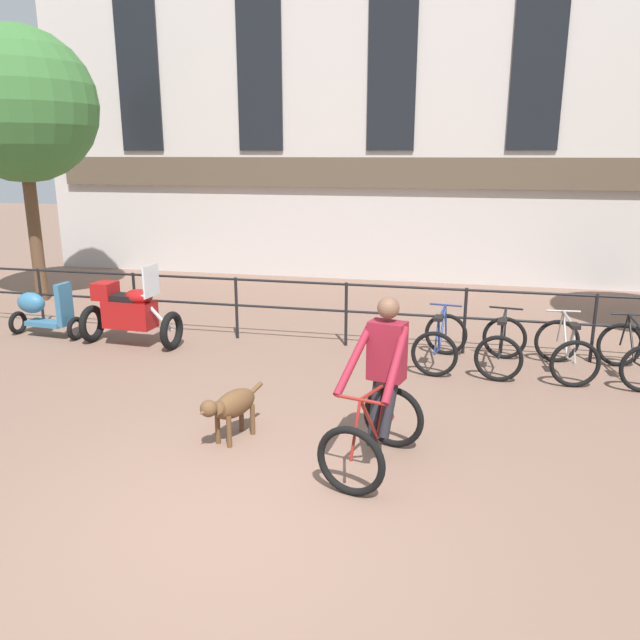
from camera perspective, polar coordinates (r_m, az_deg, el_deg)
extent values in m
plane|color=#7A5B4C|center=(5.64, -7.83, -17.87)|extent=(60.00, 60.00, 0.00)
cylinder|color=black|center=(12.38, -24.16, 1.92)|extent=(0.05, 0.05, 1.05)
cylinder|color=black|center=(11.36, -16.55, 1.55)|extent=(0.05, 0.05, 1.05)
cylinder|color=black|center=(10.58, -7.64, 1.08)|extent=(0.05, 0.05, 1.05)
cylinder|color=black|center=(10.09, 2.40, 0.52)|extent=(0.05, 0.05, 1.05)
cylinder|color=black|center=(9.94, 13.09, -0.10)|extent=(0.05, 0.05, 1.05)
cylinder|color=black|center=(10.14, 23.73, -0.71)|extent=(0.05, 0.05, 1.05)
cylinder|color=black|center=(9.98, 2.43, 3.27)|extent=(15.00, 0.04, 0.04)
cylinder|color=black|center=(10.08, 2.40, 0.81)|extent=(15.00, 0.04, 0.04)
cube|color=beige|center=(15.74, 6.87, 24.80)|extent=(18.00, 0.60, 11.49)
cube|color=brown|center=(15.16, 6.34, 13.24)|extent=(17.10, 0.12, 0.70)
cube|color=black|center=(17.41, -16.64, 25.29)|extent=(1.10, 0.06, 6.44)
cube|color=black|center=(16.19, -5.69, 26.62)|extent=(1.10, 0.06, 6.44)
torus|color=black|center=(5.82, 2.82, -12.77)|extent=(0.68, 0.23, 0.68)
torus|color=black|center=(6.74, 6.71, -8.80)|extent=(0.68, 0.23, 0.68)
cylinder|color=maroon|center=(6.07, 4.53, -9.07)|extent=(0.15, 0.48, 0.60)
cylinder|color=maroon|center=(6.37, 5.68, -8.25)|extent=(0.09, 0.23, 0.52)
cylinder|color=maroon|center=(6.06, 4.94, -6.52)|extent=(0.20, 0.65, 0.10)
cylinder|color=maroon|center=(6.56, 6.02, -9.71)|extent=(0.14, 0.44, 0.08)
cylinder|color=maroon|center=(6.55, 6.40, -7.35)|extent=(0.09, 0.26, 0.47)
cylinder|color=maroon|center=(5.78, 3.26, -10.04)|extent=(0.08, 0.23, 0.54)
cylinder|color=maroon|center=(5.76, 3.70, -7.29)|extent=(0.47, 0.15, 0.03)
cube|color=black|center=(6.35, 6.07, -5.65)|extent=(0.18, 0.26, 0.05)
cube|color=maroon|center=(6.24, 6.15, -2.81)|extent=(0.40, 0.30, 0.60)
sphere|color=brown|center=(6.12, 6.27, 1.11)|extent=(0.22, 0.22, 0.22)
cylinder|color=maroon|center=(6.03, 3.16, -3.53)|extent=(0.31, 0.70, 0.60)
cylinder|color=maroon|center=(5.88, 6.91, -4.10)|extent=(0.19, 0.72, 0.60)
cylinder|color=black|center=(6.40, 5.08, -8.36)|extent=(0.15, 0.32, 0.69)
cylinder|color=black|center=(6.33, 6.28, -8.07)|extent=(0.21, 0.32, 0.58)
ellipsoid|color=brown|center=(6.91, -7.81, -7.58)|extent=(0.46, 0.66, 0.30)
cylinder|color=brown|center=(6.73, -9.20, -8.03)|extent=(0.21, 0.21, 0.18)
sphere|color=brown|center=(6.61, -10.15, -7.97)|extent=(0.18, 0.18, 0.18)
cone|color=brown|center=(6.56, -10.64, -8.31)|extent=(0.13, 0.14, 0.10)
cylinder|color=brown|center=(7.14, -5.89, -6.23)|extent=(0.12, 0.20, 0.11)
cylinder|color=brown|center=(6.92, -9.34, -9.72)|extent=(0.06, 0.06, 0.35)
cylinder|color=brown|center=(6.82, -8.31, -10.08)|extent=(0.06, 0.06, 0.35)
cylinder|color=brown|center=(7.18, -7.21, -8.70)|extent=(0.06, 0.06, 0.35)
cylinder|color=brown|center=(7.08, -6.19, -9.02)|extent=(0.06, 0.06, 0.35)
torus|color=black|center=(10.22, -13.40, -0.95)|extent=(0.16, 0.63, 0.62)
torus|color=black|center=(11.02, -20.12, -0.32)|extent=(0.16, 0.63, 0.62)
cube|color=maroon|center=(10.55, -16.98, 0.53)|extent=(0.84, 0.45, 0.44)
ellipsoid|color=maroon|center=(10.38, -16.26, 2.06)|extent=(0.50, 0.35, 0.24)
cube|color=black|center=(10.54, -17.55, 1.99)|extent=(0.58, 0.33, 0.10)
cylinder|color=#B2B2B7|center=(10.27, -14.37, 0.13)|extent=(0.42, 0.09, 0.41)
cube|color=silver|center=(10.20, -15.20, 3.47)|extent=(0.06, 0.44, 0.50)
cube|color=maroon|center=(10.70, -19.05, 2.55)|extent=(0.34, 0.38, 0.28)
torus|color=black|center=(9.87, 11.44, -1.29)|extent=(0.66, 0.14, 0.66)
torus|color=black|center=(8.87, 10.41, -3.09)|extent=(0.66, 0.14, 0.66)
cylinder|color=navy|center=(9.41, 11.13, -0.60)|extent=(0.09, 0.47, 0.58)
cylinder|color=navy|center=(9.12, 10.81, -1.31)|extent=(0.06, 0.22, 0.51)
cylinder|color=navy|center=(9.26, 11.12, 0.72)|extent=(0.11, 0.63, 0.10)
cylinder|color=navy|center=(9.08, 10.63, -2.85)|extent=(0.08, 0.42, 0.07)
cylinder|color=navy|center=(8.92, 10.60, -1.51)|extent=(0.05, 0.25, 0.46)
cylinder|color=navy|center=(9.71, 11.43, 0.01)|extent=(0.05, 0.21, 0.52)
cylinder|color=navy|center=(9.55, 11.43, 1.35)|extent=(0.48, 0.09, 0.03)
cube|color=black|center=(8.96, 10.80, 0.17)|extent=(0.15, 0.25, 0.05)
torus|color=black|center=(9.89, 16.52, -1.58)|extent=(0.66, 0.15, 0.66)
torus|color=black|center=(8.89, 16.00, -3.41)|extent=(0.66, 0.15, 0.66)
cylinder|color=black|center=(9.43, 16.43, -0.91)|extent=(0.09, 0.47, 0.58)
cylinder|color=black|center=(9.14, 16.26, -1.62)|extent=(0.06, 0.22, 0.51)
cylinder|color=black|center=(9.28, 16.50, 0.41)|extent=(0.12, 0.63, 0.10)
cylinder|color=black|center=(9.09, 16.10, -3.16)|extent=(0.08, 0.42, 0.07)
cylinder|color=black|center=(8.93, 16.16, -1.83)|extent=(0.06, 0.25, 0.46)
cylinder|color=black|center=(9.73, 16.59, -0.29)|extent=(0.05, 0.21, 0.52)
cylinder|color=black|center=(9.58, 16.66, 1.05)|extent=(0.48, 0.09, 0.03)
cube|color=black|center=(8.98, 16.34, -0.14)|extent=(0.15, 0.25, 0.05)
torus|color=black|center=(9.98, 20.84, -1.81)|extent=(0.66, 0.12, 0.66)
torus|color=black|center=(9.00, 22.28, -3.73)|extent=(0.66, 0.12, 0.66)
cylinder|color=#9E998E|center=(9.53, 21.50, -1.19)|extent=(0.07, 0.47, 0.58)
cylinder|color=#9E998E|center=(9.25, 21.92, -1.93)|extent=(0.05, 0.22, 0.51)
cylinder|color=#9E998E|center=(9.38, 21.77, 0.10)|extent=(0.09, 0.63, 0.10)
cylinder|color=#9E998E|center=(9.20, 21.95, -3.46)|extent=(0.06, 0.42, 0.07)
cylinder|color=#9E998E|center=(9.05, 22.24, -2.16)|extent=(0.04, 0.25, 0.46)
cylinder|color=#9E998E|center=(9.82, 21.10, -0.54)|extent=(0.04, 0.21, 0.52)
cylinder|color=#9E998E|center=(9.67, 21.36, 0.77)|extent=(0.48, 0.07, 0.03)
cube|color=black|center=(9.09, 22.22, -0.49)|extent=(0.14, 0.25, 0.05)
torus|color=black|center=(10.14, 25.74, -2.07)|extent=(0.66, 0.11, 0.66)
cylinder|color=black|center=(9.71, 26.58, -1.47)|extent=(0.07, 0.47, 0.58)
cylinder|color=black|center=(9.43, 27.13, -2.19)|extent=(0.05, 0.22, 0.51)
cylinder|color=black|center=(9.56, 26.92, -0.20)|extent=(0.08, 0.63, 0.10)
cylinder|color=black|center=(9.39, 27.19, -3.70)|extent=(0.06, 0.42, 0.07)
cylinder|color=black|center=(9.99, 26.06, -0.82)|extent=(0.04, 0.21, 0.52)
cylinder|color=black|center=(9.84, 26.39, 0.46)|extent=(0.48, 0.07, 0.03)
torus|color=black|center=(11.25, -21.43, -0.72)|extent=(0.11, 0.41, 0.40)
torus|color=black|center=(12.03, -25.89, -0.22)|extent=(0.11, 0.41, 0.40)
cube|color=teal|center=(11.62, -23.76, -0.27)|extent=(0.69, 0.34, 0.08)
cube|color=teal|center=(11.27, -22.34, 1.32)|extent=(0.13, 0.33, 0.72)
ellipsoid|color=teal|center=(11.72, -24.90, 1.44)|extent=(0.54, 0.34, 0.36)
cylinder|color=brown|center=(14.41, -24.67, 7.78)|extent=(0.26, 0.26, 3.14)
sphere|color=#386B33|center=(14.36, -25.76, 17.28)|extent=(3.02, 3.02, 3.02)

